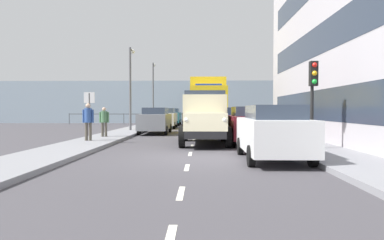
# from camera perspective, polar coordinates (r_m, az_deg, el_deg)

# --- Properties ---
(ground_plane) EXTENTS (80.00, 80.00, 0.00)m
(ground_plane) POSITION_cam_1_polar(r_m,az_deg,el_deg) (20.32, 0.37, -2.78)
(ground_plane) COLOR #423F44
(sidewalk_left) EXTENTS (2.24, 36.16, 0.15)m
(sidewalk_left) POSITION_cam_1_polar(r_m,az_deg,el_deg) (20.76, 13.44, -2.53)
(sidewalk_left) COLOR gray
(sidewalk_left) RESTS_ON ground_plane
(sidewalk_right) EXTENTS (2.24, 36.16, 0.15)m
(sidewalk_right) POSITION_cam_1_polar(r_m,az_deg,el_deg) (20.93, -12.60, -2.49)
(sidewalk_right) COLOR gray
(sidewalk_right) RESTS_ON ground_plane
(road_centreline_markings) EXTENTS (0.12, 30.60, 0.01)m
(road_centreline_markings) POSITION_cam_1_polar(r_m,az_deg,el_deg) (19.09, 0.30, -3.06)
(road_centreline_markings) COLOR silver
(road_centreline_markings) RESTS_ON ground_plane
(sea_horizon) EXTENTS (80.00, 0.80, 5.00)m
(sea_horizon) POSITION_cam_1_polar(r_m,az_deg,el_deg) (41.34, 0.91, 2.95)
(sea_horizon) COLOR #8C9EAD
(sea_horizon) RESTS_ON ground_plane
(seawall_railing) EXTENTS (28.08, 0.08, 1.20)m
(seawall_railing) POSITION_cam_1_polar(r_m,az_deg,el_deg) (37.74, 0.86, 0.67)
(seawall_railing) COLOR #4C5156
(seawall_railing) RESTS_ON ground_plane
(truck_vintage_cream) EXTENTS (2.17, 5.64, 2.43)m
(truck_vintage_cream) POSITION_cam_1_polar(r_m,az_deg,el_deg) (15.77, 2.09, 0.22)
(truck_vintage_cream) COLOR black
(truck_vintage_cream) RESTS_ON ground_plane
(lorry_cargo_yellow) EXTENTS (2.58, 8.20, 3.87)m
(lorry_cargo_yellow) POSITION_cam_1_polar(r_m,az_deg,el_deg) (25.96, 2.58, 2.77)
(lorry_cargo_yellow) COLOR gold
(lorry_cargo_yellow) RESTS_ON ground_plane
(car_white_kerbside_near) EXTENTS (1.88, 4.23, 1.72)m
(car_white_kerbside_near) POSITION_cam_1_polar(r_m,az_deg,el_deg) (11.20, 13.01, -1.87)
(car_white_kerbside_near) COLOR white
(car_white_kerbside_near) RESTS_ON ground_plane
(car_maroon_kerbside_1) EXTENTS (1.93, 4.32, 1.72)m
(car_maroon_kerbside_1) POSITION_cam_1_polar(r_m,az_deg,el_deg) (16.29, 9.36, -0.75)
(car_maroon_kerbside_1) COLOR maroon
(car_maroon_kerbside_1) RESTS_ON ground_plane
(car_navy_kerbside_2) EXTENTS (1.82, 4.07, 1.72)m
(car_navy_kerbside_2) POSITION_cam_1_polar(r_m,az_deg,el_deg) (21.59, 7.41, -0.16)
(car_navy_kerbside_2) COLOR navy
(car_navy_kerbside_2) RESTS_ON ground_plane
(car_black_kerbside_3) EXTENTS (1.77, 4.37, 1.72)m
(car_black_kerbside_3) POSITION_cam_1_polar(r_m,az_deg,el_deg) (27.39, 6.14, 0.23)
(car_black_kerbside_3) COLOR black
(car_black_kerbside_3) RESTS_ON ground_plane
(car_grey_oppositeside_0) EXTENTS (1.87, 4.60, 1.72)m
(car_grey_oppositeside_0) POSITION_cam_1_polar(r_m,az_deg,el_deg) (23.21, -5.99, -0.02)
(car_grey_oppositeside_0) COLOR slate
(car_grey_oppositeside_0) RESTS_ON ground_plane
(car_silver_oppositeside_1) EXTENTS (1.83, 4.43, 1.72)m
(car_silver_oppositeside_1) POSITION_cam_1_polar(r_m,az_deg,el_deg) (29.97, -4.31, 0.36)
(car_silver_oppositeside_1) COLOR #B7BABF
(car_silver_oppositeside_1) RESTS_ON ground_plane
(car_teal_oppositeside_2) EXTENTS (1.86, 4.47, 1.72)m
(car_teal_oppositeside_2) POSITION_cam_1_polar(r_m,az_deg,el_deg) (35.73, -3.38, 0.58)
(car_teal_oppositeside_2) COLOR #1E6670
(car_teal_oppositeside_2) RESTS_ON ground_plane
(pedestrian_near_railing) EXTENTS (0.53, 0.34, 1.73)m
(pedestrian_near_railing) POSITION_cam_1_polar(r_m,az_deg,el_deg) (16.89, -16.60, 0.22)
(pedestrian_near_railing) COLOR #4C473D
(pedestrian_near_railing) RESTS_ON sidewalk_right
(pedestrian_strolling) EXTENTS (0.53, 0.34, 1.56)m
(pedestrian_strolling) POSITION_cam_1_polar(r_m,az_deg,el_deg) (19.18, -14.16, 0.08)
(pedestrian_strolling) COLOR #4C473D
(pedestrian_strolling) RESTS_ON sidewalk_right
(traffic_light_near) EXTENTS (0.28, 0.41, 3.20)m
(traffic_light_near) POSITION_cam_1_polar(r_m,az_deg,el_deg) (13.56, 19.17, 5.36)
(traffic_light_near) COLOR black
(traffic_light_near) RESTS_ON sidewalk_left
(lamp_post_promenade) EXTENTS (0.32, 1.14, 5.82)m
(lamp_post_promenade) POSITION_cam_1_polar(r_m,az_deg,el_deg) (25.15, -9.99, 6.39)
(lamp_post_promenade) COLOR #59595B
(lamp_post_promenade) RESTS_ON sidewalk_right
(lamp_post_far) EXTENTS (0.32, 1.14, 6.42)m
(lamp_post_far) POSITION_cam_1_polar(r_m,az_deg,el_deg) (37.46, -6.35, 5.33)
(lamp_post_far) COLOR #59595B
(lamp_post_far) RESTS_ON sidewalk_right
(street_sign) EXTENTS (0.50, 0.07, 2.25)m
(street_sign) POSITION_cam_1_polar(r_m,az_deg,el_deg) (16.92, -16.42, 1.96)
(street_sign) COLOR #4C4C4C
(street_sign) RESTS_ON sidewalk_right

